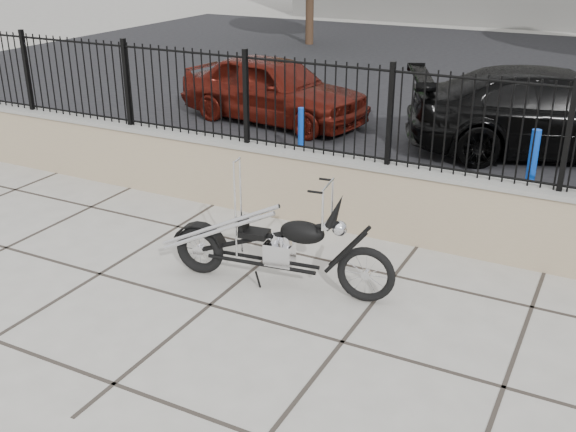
# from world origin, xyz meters

# --- Properties ---
(ground_plane) EXTENTS (90.00, 90.00, 0.00)m
(ground_plane) POSITION_xyz_m (0.00, 0.00, 0.00)
(ground_plane) COLOR #99968E
(ground_plane) RESTS_ON ground
(parking_lot) EXTENTS (30.00, 30.00, 0.00)m
(parking_lot) POSITION_xyz_m (0.00, 12.50, 0.00)
(parking_lot) COLOR black
(parking_lot) RESTS_ON ground
(retaining_wall) EXTENTS (14.00, 0.36, 0.96)m
(retaining_wall) POSITION_xyz_m (0.00, 2.50, 0.48)
(retaining_wall) COLOR gray
(retaining_wall) RESTS_ON ground_plane
(iron_fence) EXTENTS (14.00, 0.08, 1.20)m
(iron_fence) POSITION_xyz_m (0.00, 2.50, 1.56)
(iron_fence) COLOR black
(iron_fence) RESTS_ON retaining_wall
(chopper_motorcycle) EXTENTS (2.43, 0.73, 1.44)m
(chopper_motorcycle) POSITION_xyz_m (0.41, 0.69, 0.72)
(chopper_motorcycle) COLOR black
(chopper_motorcycle) RESTS_ON ground_plane
(car_red) EXTENTS (4.16, 2.14, 1.35)m
(car_red) POSITION_xyz_m (-2.91, 6.77, 0.68)
(car_red) COLOR #4F120B
(car_red) RESTS_ON parking_lot
(car_black) EXTENTS (5.46, 3.85, 1.47)m
(car_black) POSITION_xyz_m (2.43, 7.10, 0.73)
(car_black) COLOR black
(car_black) RESTS_ON parking_lot
(bollard_a) EXTENTS (0.13, 0.13, 0.89)m
(bollard_a) POSITION_xyz_m (-1.34, 4.85, 0.44)
(bollard_a) COLOR #0B4CAC
(bollard_a) RESTS_ON ground_plane
(bollard_b) EXTENTS (0.15, 0.15, 1.09)m
(bollard_b) POSITION_xyz_m (2.46, 4.47, 0.55)
(bollard_b) COLOR blue
(bollard_b) RESTS_ON ground_plane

